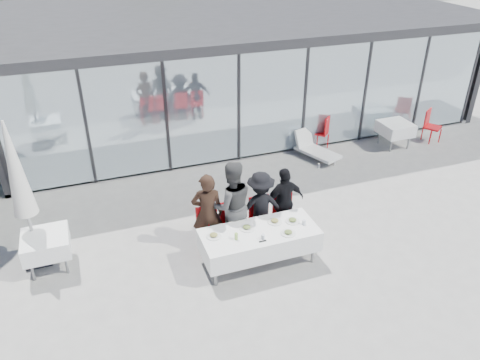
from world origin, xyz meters
name	(u,v)px	position (x,y,z in m)	size (l,w,h in m)	color
ground	(257,252)	(0.00, 0.00, 0.00)	(90.00, 90.00, 0.00)	gray
pavilion	(224,47)	(2.00, 8.16, 2.15)	(14.80, 8.80, 3.44)	gray
dining_table	(259,240)	(-0.09, -0.29, 0.54)	(2.26, 0.96, 0.75)	white
diner_a	(208,213)	(-0.89, 0.47, 0.87)	(0.63, 0.63, 1.73)	#322016
diner_chair_a	(208,227)	(-0.89, 0.46, 0.54)	(0.44, 0.44, 0.97)	red
diner_b	(231,205)	(-0.39, 0.47, 0.95)	(0.92, 0.92, 1.90)	#4D4D4D
diner_chair_b	(232,222)	(-0.39, 0.46, 0.54)	(0.44, 0.44, 0.97)	red
diner_c	(260,206)	(0.24, 0.47, 0.78)	(1.00, 1.00, 1.55)	black
diner_chair_c	(260,216)	(0.24, 0.46, 0.54)	(0.44, 0.44, 0.97)	red
diner_d	(284,202)	(0.78, 0.47, 0.78)	(0.91, 0.91, 1.55)	black
diner_chair_d	(284,212)	(0.78, 0.46, 0.54)	(0.44, 0.44, 0.97)	red
plate_a	(214,235)	(-0.96, -0.16, 0.77)	(0.29, 0.29, 0.07)	white
plate_b	(247,228)	(-0.29, -0.13, 0.77)	(0.29, 0.29, 0.07)	white
plate_c	(275,221)	(0.31, -0.12, 0.77)	(0.29, 0.29, 0.07)	white
plate_d	(293,220)	(0.65, -0.21, 0.77)	(0.29, 0.29, 0.07)	white
plate_extra	(288,233)	(0.39, -0.55, 0.77)	(0.29, 0.29, 0.07)	white
juice_bottle	(236,236)	(-0.59, -0.39, 0.82)	(0.06, 0.06, 0.14)	#8AB74C
drinking_glasses	(284,230)	(0.34, -0.47, 0.80)	(1.00, 0.23, 0.10)	silver
folded_eyeglasses	(263,241)	(-0.15, -0.62, 0.76)	(0.14, 0.03, 0.01)	black
spare_table_left	(46,244)	(-3.96, 0.95, 0.55)	(0.86, 0.86, 0.74)	white
spare_table_right	(395,129)	(5.68, 3.36, 0.55)	(0.86, 0.86, 0.74)	white
spare_chair_a	(430,124)	(6.91, 3.34, 0.54)	(0.61, 0.61, 0.97)	red
spare_chair_b	(323,130)	(3.66, 4.02, 0.54)	(0.62, 0.62, 0.97)	red
market_umbrella	(17,178)	(-4.19, 1.22, 1.90)	(0.50, 0.50, 3.00)	black
lounger	(314,148)	(3.12, 3.55, 0.26)	(1.04, 1.46, 0.72)	silver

